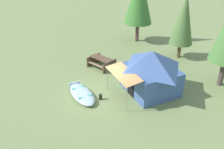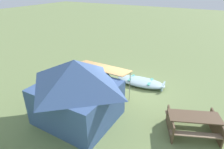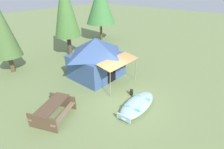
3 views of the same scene
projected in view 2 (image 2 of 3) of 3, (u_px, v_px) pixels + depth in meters
name	position (u px, v px, depth m)	size (l,w,h in m)	color
ground_plane	(127.00, 92.00, 10.41)	(80.00, 80.00, 0.00)	#72854F
beached_rowboat	(141.00, 82.00, 11.11)	(2.91, 1.33, 0.37)	#9DBAC4
canvas_cabin_tent	(77.00, 90.00, 7.87)	(3.39, 4.04, 2.74)	#3C588E
picnic_table	(193.00, 122.00, 7.43)	(2.35, 2.10, 0.80)	brown
cooler_box	(80.00, 99.00, 9.57)	(0.52, 0.33, 0.32)	#BB2F30
fuel_can	(121.00, 85.00, 10.76)	(0.19, 0.19, 0.35)	black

